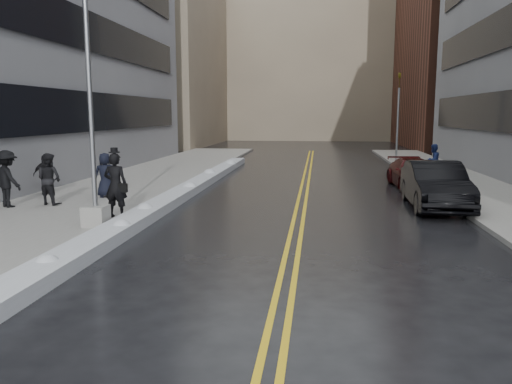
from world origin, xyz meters
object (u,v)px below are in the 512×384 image
(pedestrian_fedora, at_px, (116,185))
(pedestrian_e, at_px, (7,179))
(lamppost, at_px, (92,144))
(pedestrian_c, at_px, (105,175))
(car_maroon, at_px, (413,173))
(car_black, at_px, (435,185))
(fire_hydrant, at_px, (460,183))
(pedestrian_east, at_px, (433,160))
(traffic_signal, at_px, (398,114))
(pedestrian_d, at_px, (46,175))
(pedestrian_b, at_px, (49,179))

(pedestrian_fedora, relative_size, pedestrian_e, 1.02)
(lamppost, xyz_separation_m, pedestrian_e, (-4.37, 2.52, -1.38))
(pedestrian_c, bearing_deg, car_maroon, -177.48)
(lamppost, relative_size, car_black, 1.48)
(fire_hydrant, distance_m, pedestrian_fedora, 13.94)
(pedestrian_e, bearing_deg, lamppost, 176.76)
(pedestrian_east, height_order, car_maroon, pedestrian_east)
(pedestrian_e, xyz_separation_m, car_maroon, (15.17, 7.56, -0.48))
(traffic_signal, bearing_deg, car_maroon, -94.80)
(pedestrian_c, distance_m, pedestrian_east, 16.53)
(pedestrian_d, distance_m, car_maroon, 16.08)
(pedestrian_fedora, xyz_separation_m, pedestrian_e, (-4.47, 1.24, -0.02))
(traffic_signal, height_order, pedestrian_e, traffic_signal)
(pedestrian_e, bearing_deg, traffic_signal, -102.93)
(fire_hydrant, bearing_deg, pedestrian_b, -162.52)
(traffic_signal, bearing_deg, pedestrian_b, -128.42)
(fire_hydrant, xyz_separation_m, pedestrian_b, (-15.47, -4.87, 0.53))
(pedestrian_b, height_order, car_black, pedestrian_b)
(pedestrian_b, bearing_deg, pedestrian_e, 41.53)
(pedestrian_e, bearing_deg, pedestrian_east, -120.34)
(pedestrian_b, height_order, pedestrian_e, pedestrian_e)
(pedestrian_b, distance_m, pedestrian_d, 2.59)
(lamppost, height_order, car_black, lamppost)
(lamppost, height_order, pedestrian_d, lamppost)
(traffic_signal, xyz_separation_m, pedestrian_c, (-13.66, -17.05, -2.38))
(pedestrian_c, xyz_separation_m, pedestrian_d, (-2.70, 0.37, -0.07))
(traffic_signal, bearing_deg, pedestrian_c, -128.69)
(lamppost, bearing_deg, pedestrian_e, 150.01)
(pedestrian_c, xyz_separation_m, car_maroon, (12.66, 5.13, -0.36))
(traffic_signal, distance_m, pedestrian_c, 21.98)
(pedestrian_east, bearing_deg, pedestrian_fedora, 1.85)
(pedestrian_b, bearing_deg, traffic_signal, -113.82)
(pedestrian_b, distance_m, car_maroon, 15.61)
(lamppost, distance_m, fire_hydrant, 14.81)
(traffic_signal, height_order, pedestrian_fedora, traffic_signal)
(fire_hydrant, bearing_deg, pedestrian_east, 89.16)
(car_black, height_order, car_maroon, car_black)
(pedestrian_b, relative_size, pedestrian_d, 1.16)
(pedestrian_b, height_order, pedestrian_east, pedestrian_b)
(traffic_signal, distance_m, pedestrian_b, 24.20)
(pedestrian_b, xyz_separation_m, car_black, (13.78, 1.80, -0.23))
(traffic_signal, distance_m, pedestrian_fedora, 23.90)
(fire_hydrant, distance_m, pedestrian_e, 17.55)
(pedestrian_fedora, bearing_deg, car_black, -159.64)
(fire_hydrant, xyz_separation_m, pedestrian_fedora, (-12.20, -6.72, 0.62))
(traffic_signal, height_order, car_black, traffic_signal)
(pedestrian_fedora, xyz_separation_m, pedestrian_b, (-3.27, 1.85, -0.09))
(pedestrian_east, xyz_separation_m, car_black, (-1.76, -8.43, -0.15))
(pedestrian_fedora, distance_m, car_maroon, 13.86)
(traffic_signal, height_order, pedestrian_east, traffic_signal)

